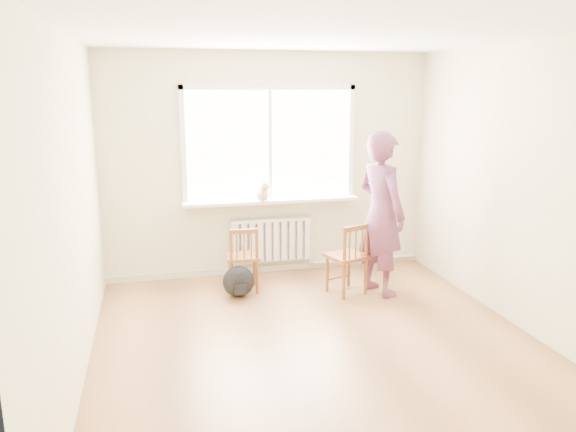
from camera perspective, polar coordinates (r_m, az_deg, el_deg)
floor at (r=5.15m, az=3.47°, el=-13.30°), size 4.50×4.50×0.00m
ceiling at (r=4.64m, az=3.94°, el=18.16°), size 4.50×4.50×0.00m
back_wall at (r=6.86m, az=-1.90°, el=5.17°), size 4.00×0.01×2.70m
window at (r=6.81m, az=-1.88°, el=7.75°), size 2.12×0.05×1.42m
windowsill at (r=6.83m, az=-1.69°, el=1.56°), size 2.15×0.22×0.04m
radiator at (r=6.96m, az=-1.69°, el=-2.38°), size 1.00×0.12×0.55m
heating_pipe at (r=7.44m, az=7.77°, el=-4.37°), size 1.40×0.04×0.04m
baseboard at (r=7.15m, az=-1.80°, el=-5.31°), size 4.00×0.03×0.08m
chair_left at (r=6.37m, az=-4.55°, el=-4.39°), size 0.40×0.38×0.76m
chair_right at (r=6.30m, az=6.24°, el=-4.34°), size 0.50×0.49×0.82m
person at (r=6.28m, az=9.45°, el=0.22°), size 0.63×0.77×1.83m
cat at (r=6.69m, az=-2.65°, el=2.48°), size 0.21×0.42×0.28m
backpack at (r=6.28m, az=-5.05°, el=-6.64°), size 0.43×0.38×0.35m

